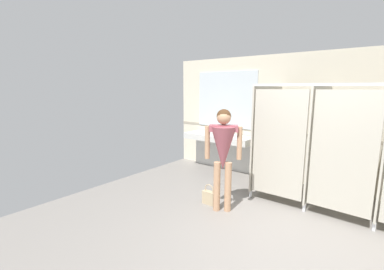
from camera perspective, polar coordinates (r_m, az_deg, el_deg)
ground_plane at (r=3.77m, az=18.24°, el=-23.34°), size 7.47×5.78×0.10m
wall_back at (r=5.77m, az=28.24°, el=2.49°), size 7.47×0.12×2.70m
wall_back_tile_band at (r=5.75m, az=27.87°, el=-0.51°), size 7.47×0.01×0.06m
vanity_counter at (r=6.47m, az=6.22°, el=-1.85°), size 1.71×0.59×1.00m
mirror_panel at (r=6.52m, az=7.40°, el=7.57°), size 1.61×0.02×1.34m
bathroom_stalls at (r=4.83m, az=30.59°, el=-2.24°), size 2.91×1.33×2.07m
person_standing at (r=4.21m, az=6.76°, el=-2.75°), size 0.55×0.55×1.67m
handbag at (r=4.72m, az=3.69°, el=-13.21°), size 0.23×0.10×0.36m
soap_dispenser at (r=6.52m, az=6.10°, el=1.16°), size 0.07×0.07×0.21m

